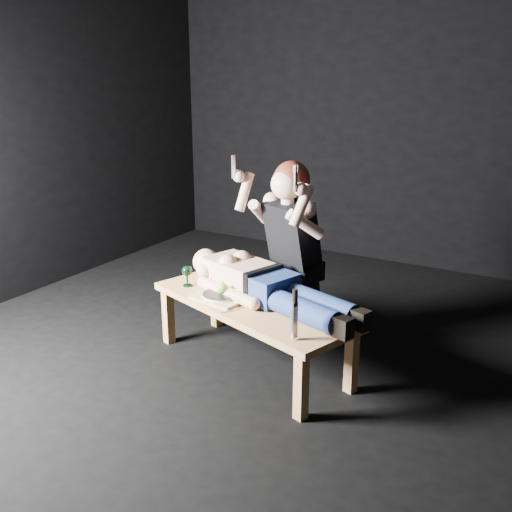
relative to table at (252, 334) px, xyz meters
The scene contains 13 objects.
ground 0.29m from the table, 53.96° to the left, with size 5.00×5.00×0.00m, color black.
back_wall 2.94m from the table, 87.65° to the left, with size 5.00×5.00×0.00m, color black.
table is the anchor object (origin of this frame).
lying_man 0.37m from the table, 50.43° to the left, with size 1.37×0.42×0.25m, color tan, non-canonical shape.
kneeling_woman 0.66m from the table, 76.44° to the left, with size 0.72×0.81×1.36m, color black, non-canonical shape.
serving_tray 0.32m from the table, 163.58° to the right, with size 0.34×0.25×0.02m, color tan.
plate 0.33m from the table, 163.58° to the right, with size 0.23×0.23×0.02m, color white.
apple 0.36m from the table, 164.63° to the right, with size 0.07×0.07×0.07m, color green.
goblet 0.62m from the table, behind, with size 0.07×0.07×0.15m, color black, non-canonical shape.
fork_flat 0.42m from the table, 167.49° to the right, with size 0.01×0.16×0.01m, color #B2B2B7.
knife_flat 0.29m from the table, 102.22° to the right, with size 0.01×0.16×0.01m, color #B2B2B7.
spoon_flat 0.25m from the table, 123.18° to the right, with size 0.01×0.16×0.01m, color #B2B2B7.
carving_knife 0.71m from the table, 36.20° to the right, with size 0.04×0.04×0.30m, color #B2B2B7, non-canonical shape.
Camera 1 is at (1.69, -3.18, 1.88)m, focal length 41.16 mm.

